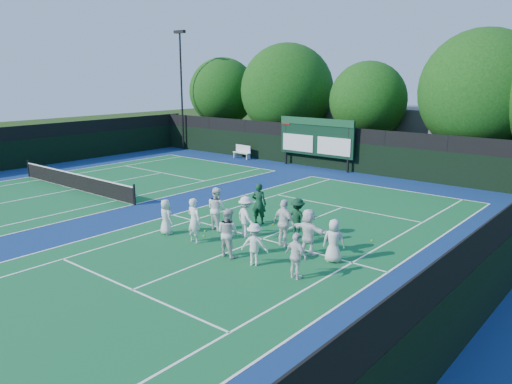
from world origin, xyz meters
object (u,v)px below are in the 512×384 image
Objects in this scene: scoreboard at (316,137)px; tennis_net at (75,181)px; coach_left at (259,204)px; bench at (242,151)px.

tennis_net is at bearing -115.60° from scoreboard.
scoreboard reaches higher than tennis_net.
scoreboard is at bearing -85.83° from coach_left.
tennis_net reaches higher than bench.
scoreboard is 3.51× the size of bench.
coach_left is (5.53, -13.00, -1.27)m from scoreboard.
coach_left reaches higher than tennis_net.
scoreboard is 6.91m from bench.
coach_left is at bearing -66.96° from scoreboard.
scoreboard is 16.26m from tennis_net.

